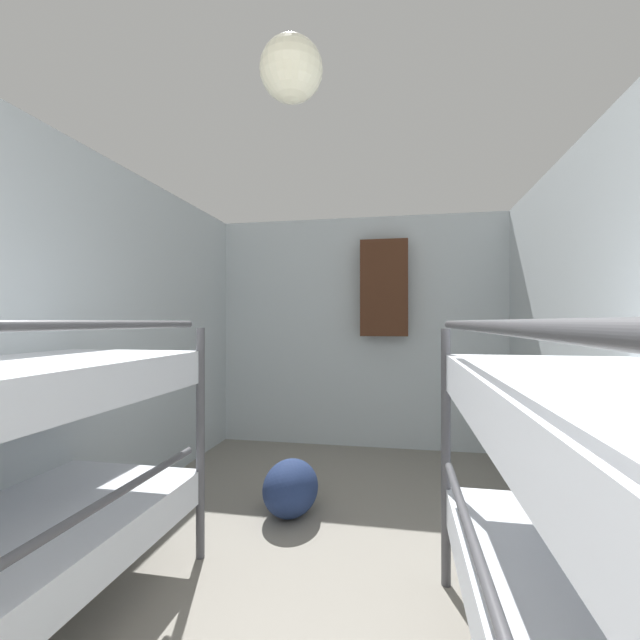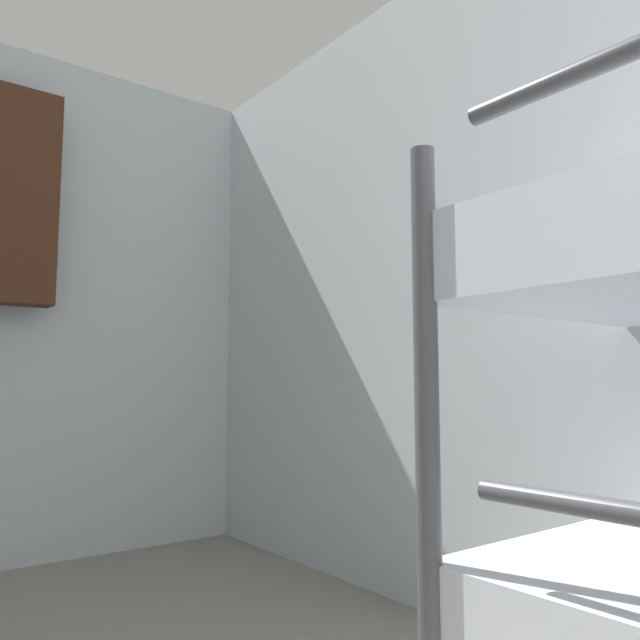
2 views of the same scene
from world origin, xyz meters
The scene contains 5 objects.
wall_left centered at (-1.41, 2.26, 1.11)m, with size 0.06×4.64×2.23m.
wall_back centered at (0.00, 4.55, 1.11)m, with size 2.88×0.06×2.23m.
duffel_bag centered at (-0.28, 2.97, 0.17)m, with size 0.34×0.46×0.34m.
hanging_coat centered at (0.25, 4.40, 1.53)m, with size 0.44×0.12×0.90m.
ceiling_light centered at (0.00, 1.93, 2.17)m, with size 0.24×0.24×0.24m.
Camera 1 is at (0.41, 0.36, 1.21)m, focal length 24.00 mm.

